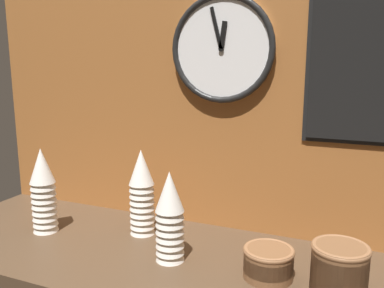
{
  "coord_description": "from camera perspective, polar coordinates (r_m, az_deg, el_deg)",
  "views": [
    {
      "loc": [
        50.62,
        -98.4,
        54.76
      ],
      "look_at": [
        7.39,
        4.0,
        32.37
      ],
      "focal_mm": 38.0,
      "sensor_mm": 36.0,
      "label": 1
    }
  ],
  "objects": [
    {
      "name": "wall_clock",
      "position": [
        1.29,
        4.23,
        13.19
      ],
      "size": [
        33.44,
        2.7,
        33.44
      ],
      "color": "white"
    },
    {
      "name": "cup_stack_center",
      "position": [
        1.32,
        -7.06,
        -6.73
      ],
      "size": [
        8.11,
        8.11,
        27.9
      ],
      "color": "white",
      "rests_on": "ground_plane"
    },
    {
      "name": "bowl_stack_right",
      "position": [
        1.11,
        10.68,
        -15.91
      ],
      "size": [
        13.25,
        13.25,
        8.09
      ],
      "color": "brown",
      "rests_on": "ground_plane"
    },
    {
      "name": "cup_stack_left",
      "position": [
        1.41,
        -20.15,
        -6.13
      ],
      "size": [
        8.11,
        8.11,
        27.9
      ],
      "color": "white",
      "rests_on": "ground_plane"
    },
    {
      "name": "wall_tiled_back",
      "position": [
        1.35,
        0.84,
        10.43
      ],
      "size": [
        160.0,
        3.0,
        105.0
      ],
      "color": "#A3602D",
      "rests_on": "ground_plane"
    },
    {
      "name": "ground_plane",
      "position": [
        1.24,
        -4.01,
        -15.79
      ],
      "size": [
        160.0,
        56.0,
        4.0
      ],
      "primitive_type": "cube",
      "color": "#4C3826"
    },
    {
      "name": "cup_stack_center_right",
      "position": [
        1.14,
        -3.14,
        -10.13
      ],
      "size": [
        8.11,
        8.11,
        25.83
      ],
      "color": "white",
      "rests_on": "ground_plane"
    },
    {
      "name": "bowl_stack_far_right",
      "position": [
        1.04,
        19.93,
        -16.55
      ],
      "size": [
        13.25,
        13.25,
        13.96
      ],
      "color": "brown",
      "rests_on": "ground_plane"
    },
    {
      "name": "menu_board",
      "position": [
        1.23,
        24.47,
        12.04
      ],
      "size": [
        36.69,
        1.32,
        52.94
      ],
      "color": "black"
    }
  ]
}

